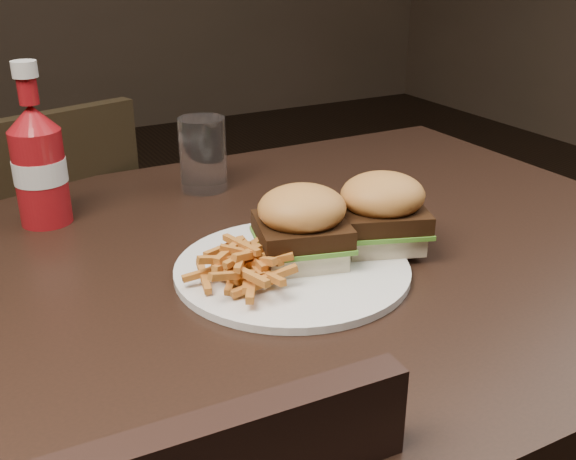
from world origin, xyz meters
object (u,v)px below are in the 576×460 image
dining_table (235,278)px  ketchup_bottle (41,180)px  chair_far (9,325)px  tumbler (203,154)px  plate (292,269)px

dining_table → ketchup_bottle: bearing=126.1°
dining_table → chair_far: size_ratio=2.98×
dining_table → tumbler: bearing=75.8°
ketchup_bottle → tumbler: ketchup_bottle is taller
dining_table → tumbler: 0.28m
dining_table → ketchup_bottle: size_ratio=8.87×
plate → ketchup_bottle: size_ratio=2.00×
dining_table → ketchup_bottle: ketchup_bottle is taller
dining_table → tumbler: (0.07, 0.26, 0.08)m
plate → ketchup_bottle: bearing=127.0°
dining_table → chair_far: bearing=112.4°
ketchup_bottle → tumbler: bearing=5.4°
chair_far → dining_table: bearing=96.0°
dining_table → ketchup_bottle: (-0.17, 0.24, 0.08)m
chair_far → tumbler: bearing=118.2°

